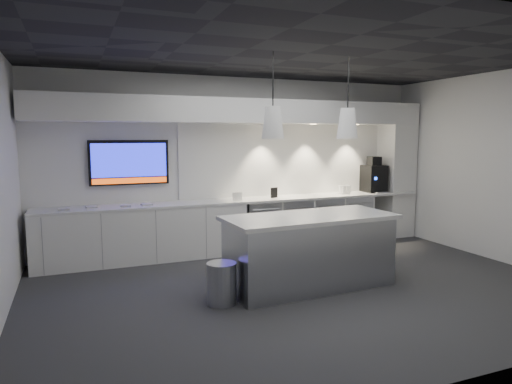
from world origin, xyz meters
name	(u,v)px	position (x,y,z in m)	size (l,w,h in m)	color
floor	(304,288)	(0.00, 0.00, 0.00)	(7.00, 7.00, 0.00)	#313134
ceiling	(308,53)	(0.00, 0.00, 3.00)	(7.00, 7.00, 0.00)	black
wall_back	(239,163)	(0.00, 2.50, 1.50)	(7.00, 7.00, 0.00)	white
wall_front	(460,200)	(0.00, -2.50, 1.50)	(7.00, 7.00, 0.00)	white
wall_right	(505,167)	(3.50, 0.00, 1.50)	(7.00, 7.00, 0.00)	white
back_counter	(246,200)	(0.00, 2.17, 0.88)	(6.80, 0.65, 0.04)	silver
left_base_cabinets	(143,234)	(-1.75, 2.17, 0.43)	(3.30, 0.63, 0.86)	white
fridge_unit_a	(259,225)	(0.25, 2.17, 0.42)	(0.60, 0.61, 0.85)	#9A9DA3
fridge_unit_b	(291,223)	(0.88, 2.17, 0.42)	(0.60, 0.61, 0.85)	#9A9DA3
fridge_unit_c	(322,220)	(1.51, 2.17, 0.42)	(0.60, 0.61, 0.85)	#9A9DA3
fridge_unit_d	(350,218)	(2.14, 2.17, 0.42)	(0.60, 0.61, 0.85)	#9A9DA3
backsplash	(300,159)	(1.20, 2.48, 1.55)	(4.60, 0.03, 1.30)	white
soffit	(245,111)	(0.00, 2.20, 2.40)	(6.90, 0.60, 0.40)	white
column	(396,171)	(3.20, 2.20, 1.30)	(0.55, 0.55, 2.60)	white
wall_tv	(129,163)	(-1.90, 2.45, 1.56)	(1.25, 0.07, 0.72)	black
island	(309,251)	(0.10, 0.05, 0.48)	(2.30, 1.08, 0.96)	#9A9DA3
bin	(222,283)	(-1.17, -0.12, 0.25)	(0.35, 0.35, 0.50)	#9A9DA3
coffee_machine	(374,177)	(2.67, 2.20, 1.18)	(0.41, 0.57, 0.69)	black
sign_black	(274,193)	(0.53, 2.16, 0.99)	(0.14, 0.02, 0.18)	black
sign_white	(238,196)	(-0.18, 2.08, 0.97)	(0.18, 0.02, 0.14)	silver
cup_cluster	(345,190)	(1.99, 2.17, 0.98)	(0.19, 0.19, 0.16)	white
tray_a	(64,209)	(-2.90, 2.08, 0.91)	(0.16, 0.16, 0.03)	#B4B4B4
tray_b	(91,207)	(-2.51, 2.17, 0.91)	(0.16, 0.16, 0.03)	#B4B4B4
tray_c	(126,205)	(-2.01, 2.12, 0.91)	(0.16, 0.16, 0.03)	#B4B4B4
tray_d	(147,204)	(-1.69, 2.11, 0.91)	(0.16, 0.16, 0.03)	#B4B4B4
pendant_left	(273,122)	(-0.44, 0.05, 2.15)	(0.28, 0.28, 1.10)	white
pendant_right	(347,123)	(0.63, 0.05, 2.15)	(0.28, 0.28, 1.10)	white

